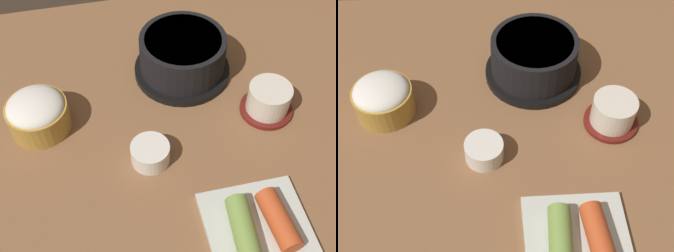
% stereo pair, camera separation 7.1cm
% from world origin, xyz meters
% --- Properties ---
extents(dining_table, '(1.00, 0.76, 0.02)m').
position_xyz_m(dining_table, '(0.00, 0.00, 0.01)').
color(dining_table, brown).
rests_on(dining_table, ground).
extents(stone_pot, '(0.18, 0.18, 0.08)m').
position_xyz_m(stone_pot, '(0.08, 0.13, 0.06)').
color(stone_pot, black).
rests_on(stone_pot, dining_table).
extents(rice_bowl, '(0.10, 0.10, 0.07)m').
position_xyz_m(rice_bowl, '(-0.19, 0.05, 0.05)').
color(rice_bowl, '#B78C38').
rests_on(rice_bowl, dining_table).
extents(tea_cup_with_saucer, '(0.09, 0.09, 0.06)m').
position_xyz_m(tea_cup_with_saucer, '(0.20, 0.00, 0.05)').
color(tea_cup_with_saucer, maroon).
rests_on(tea_cup_with_saucer, dining_table).
extents(banchan_cup_center, '(0.06, 0.06, 0.03)m').
position_xyz_m(banchan_cup_center, '(-0.02, -0.06, 0.04)').
color(banchan_cup_center, white).
rests_on(banchan_cup_center, dining_table).
extents(kimchi_plate, '(0.15, 0.15, 0.04)m').
position_xyz_m(kimchi_plate, '(0.11, -0.21, 0.03)').
color(kimchi_plate, silver).
rests_on(kimchi_plate, dining_table).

